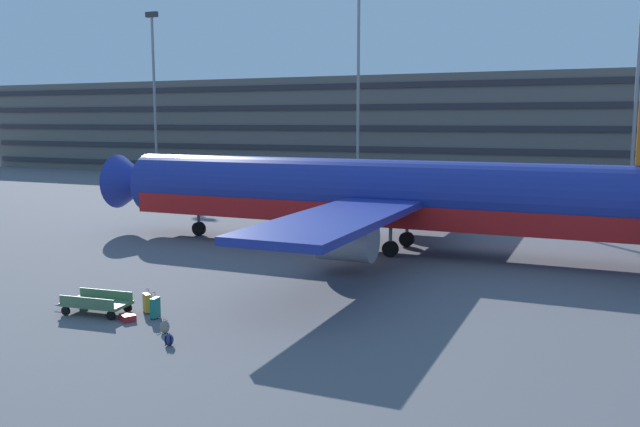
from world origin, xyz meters
name	(u,v)px	position (x,y,z in m)	size (l,w,h in m)	color
ground_plane	(350,254)	(0.00, 0.00, 0.00)	(600.00, 600.00, 0.00)	#5B5B60
terminal_structure	(498,128)	(0.00, 53.64, 6.67)	(160.84, 16.62, 13.34)	#605B56
airliner	(385,197)	(1.43, 1.81, 3.20)	(39.39, 31.66, 11.26)	navy
light_mast_far_left	(154,83)	(-43.79, 39.76, 12.72)	(1.80, 0.50, 22.05)	gray
light_mast_left	(358,69)	(-14.24, 39.76, 13.61)	(1.80, 0.50, 23.78)	gray
light_mast_center_left	(638,68)	(15.64, 39.76, 12.83)	(1.80, 0.50, 22.27)	gray
suitcase_navy	(147,303)	(-3.24, -14.22, 0.42)	(0.50, 0.44, 1.01)	orange
suitcase_laid_flat	(155,308)	(-2.47, -14.70, 0.44)	(0.26, 0.47, 1.05)	#147266
suitcase_orange	(128,318)	(-3.27, -15.36, 0.13)	(0.78, 0.71, 0.25)	#B21E23
backpack_scuffed	(169,340)	(-0.11, -17.05, 0.20)	(0.38, 0.34, 0.47)	navy
backpack_teal	(165,327)	(-1.03, -16.05, 0.23)	(0.41, 0.41, 0.53)	gray
baggage_cart	(97,303)	(-5.01, -15.09, 0.43)	(3.35, 1.56, 0.82)	#4C724C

